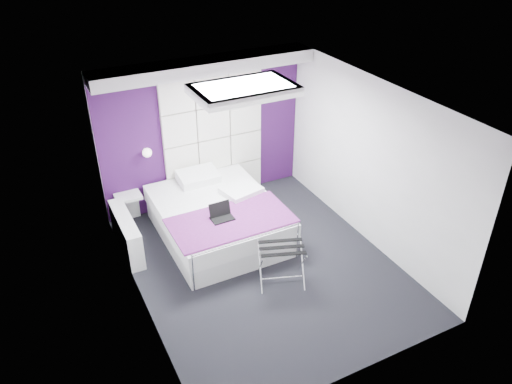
# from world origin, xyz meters

# --- Properties ---
(floor) EXTENTS (4.40, 4.40, 0.00)m
(floor) POSITION_xyz_m (0.00, 0.00, 0.00)
(floor) COLOR black
(floor) RESTS_ON ground
(ceiling) EXTENTS (4.40, 4.40, 0.00)m
(ceiling) POSITION_xyz_m (0.00, 0.00, 2.60)
(ceiling) COLOR white
(ceiling) RESTS_ON wall_back
(wall_back) EXTENTS (3.60, 0.00, 3.60)m
(wall_back) POSITION_xyz_m (0.00, 2.20, 1.30)
(wall_back) COLOR silver
(wall_back) RESTS_ON floor
(wall_left) EXTENTS (0.00, 4.40, 4.40)m
(wall_left) POSITION_xyz_m (-1.80, 0.00, 1.30)
(wall_left) COLOR silver
(wall_left) RESTS_ON floor
(wall_right) EXTENTS (0.00, 4.40, 4.40)m
(wall_right) POSITION_xyz_m (1.80, 0.00, 1.30)
(wall_right) COLOR silver
(wall_right) RESTS_ON floor
(accent_wall) EXTENTS (3.58, 0.02, 2.58)m
(accent_wall) POSITION_xyz_m (0.00, 2.19, 1.30)
(accent_wall) COLOR #340F41
(accent_wall) RESTS_ON wall_back
(soffit) EXTENTS (3.58, 0.50, 0.20)m
(soffit) POSITION_xyz_m (0.00, 1.95, 2.50)
(soffit) COLOR silver
(soffit) RESTS_ON wall_back
(headboard) EXTENTS (1.80, 0.08, 2.30)m
(headboard) POSITION_xyz_m (0.15, 2.14, 1.17)
(headboard) COLOR silver
(headboard) RESTS_ON wall_back
(skylight) EXTENTS (1.36, 0.86, 0.12)m
(skylight) POSITION_xyz_m (0.00, 0.60, 2.55)
(skylight) COLOR white
(skylight) RESTS_ON ceiling
(wall_lamp) EXTENTS (0.15, 0.15, 0.15)m
(wall_lamp) POSITION_xyz_m (-1.05, 2.06, 1.22)
(wall_lamp) COLOR white
(wall_lamp) RESTS_ON wall_back
(radiator) EXTENTS (0.22, 1.20, 0.60)m
(radiator) POSITION_xyz_m (-1.69, 1.30, 0.30)
(radiator) COLOR silver
(radiator) RESTS_ON floor
(bed) EXTENTS (1.82, 2.20, 0.77)m
(bed) POSITION_xyz_m (-0.29, 1.05, 0.33)
(bed) COLOR silver
(bed) RESTS_ON floor
(nightstand) EXTENTS (0.42, 0.32, 0.05)m
(nightstand) POSITION_xyz_m (-1.45, 2.02, 0.51)
(nightstand) COLOR silver
(nightstand) RESTS_ON wall_back
(luggage_rack) EXTENTS (0.62, 0.46, 0.61)m
(luggage_rack) POSITION_xyz_m (0.06, -0.43, 0.31)
(luggage_rack) COLOR silver
(luggage_rack) RESTS_ON floor
(laptop) EXTENTS (0.33, 0.24, 0.24)m
(laptop) POSITION_xyz_m (-0.40, 0.61, 0.68)
(laptop) COLOR black
(laptop) RESTS_ON bed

